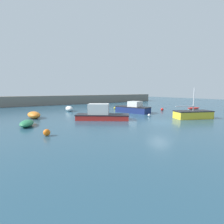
% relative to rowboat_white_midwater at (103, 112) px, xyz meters
% --- Properties ---
extents(ground_plane, '(120.00, 120.00, 0.20)m').
position_rel_rowboat_white_midwater_xyz_m(ground_plane, '(1.89, -9.62, -0.40)').
color(ground_plane, '#284C60').
extents(harbor_breakwater, '(56.65, 3.15, 2.29)m').
position_rel_rowboat_white_midwater_xyz_m(harbor_breakwater, '(1.89, 22.15, 0.85)').
color(harbor_breakwater, slate).
rests_on(harbor_breakwater, ground_plane).
extents(rowboat_white_midwater, '(3.77, 3.30, 0.60)m').
position_rel_rowboat_white_midwater_xyz_m(rowboat_white_midwater, '(0.00, 0.00, 0.00)').
color(rowboat_white_midwater, '#2D56B7').
rests_on(rowboat_white_midwater, ground_plane).
extents(motorboat_with_cabin, '(6.50, 5.56, 1.98)m').
position_rel_rowboat_white_midwater_xyz_m(motorboat_with_cabin, '(-2.80, -4.33, 0.41)').
color(motorboat_with_cabin, red).
rests_on(motorboat_with_cabin, ground_plane).
extents(dinghy_near_pier, '(1.10, 1.91, 0.88)m').
position_rel_rowboat_white_midwater_xyz_m(dinghy_near_pier, '(2.45, 4.63, 0.14)').
color(dinghy_near_pier, teal).
rests_on(dinghy_near_pier, ground_plane).
extents(rowboat_with_red_cover, '(2.97, 1.49, 0.92)m').
position_rel_rowboat_white_midwater_xyz_m(rowboat_with_red_cover, '(12.82, -6.92, 0.16)').
color(rowboat_with_red_cover, gray).
rests_on(rowboat_with_red_cover, ground_plane).
extents(rowboat_blue_near, '(1.58, 3.04, 0.88)m').
position_rel_rowboat_white_midwater_xyz_m(rowboat_blue_near, '(-9.58, 1.46, 0.14)').
color(rowboat_blue_near, orange).
rests_on(rowboat_blue_near, ground_plane).
extents(open_tender_yellow, '(2.04, 3.02, 0.62)m').
position_rel_rowboat_white_midwater_xyz_m(open_tender_yellow, '(-11.12, -3.77, 0.01)').
color(open_tender_yellow, '#287A4C').
rests_on(open_tender_yellow, ground_plane).
extents(cabin_cruiser_white, '(3.81, 6.05, 1.86)m').
position_rel_rowboat_white_midwater_xyz_m(cabin_cruiser_white, '(5.03, -1.19, 0.39)').
color(cabin_cruiser_white, navy).
rests_on(cabin_cruiser_white, ground_plane).
extents(fishing_dinghy_green, '(1.23, 2.18, 0.90)m').
position_rel_rowboat_white_midwater_xyz_m(fishing_dinghy_green, '(-3.05, 6.43, 0.15)').
color(fishing_dinghy_green, white).
rests_on(fishing_dinghy_green, ground_plane).
extents(sailboat_short_mast, '(5.12, 3.59, 3.92)m').
position_rel_rowboat_white_midwater_xyz_m(sailboat_short_mast, '(7.63, -10.06, 0.22)').
color(sailboat_short_mast, yellow).
rests_on(sailboat_short_mast, ground_plane).
extents(mooring_buoy_red, '(0.50, 0.50, 0.50)m').
position_rel_rowboat_white_midwater_xyz_m(mooring_buoy_red, '(10.99, -2.11, -0.05)').
color(mooring_buoy_red, red).
rests_on(mooring_buoy_red, ground_plane).
extents(mooring_buoy_white, '(0.39, 0.39, 0.39)m').
position_rel_rowboat_white_midwater_xyz_m(mooring_buoy_white, '(4.01, -5.84, -0.10)').
color(mooring_buoy_white, white).
rests_on(mooring_buoy_white, ground_plane).
extents(mooring_buoy_yellow, '(0.44, 0.44, 0.44)m').
position_rel_rowboat_white_midwater_xyz_m(mooring_buoy_yellow, '(5.47, 4.73, -0.08)').
color(mooring_buoy_yellow, yellow).
rests_on(mooring_buoy_yellow, ground_plane).
extents(mooring_buoy_orange, '(0.55, 0.55, 0.55)m').
position_rel_rowboat_white_midwater_xyz_m(mooring_buoy_orange, '(-10.31, -8.76, -0.02)').
color(mooring_buoy_orange, orange).
rests_on(mooring_buoy_orange, ground_plane).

